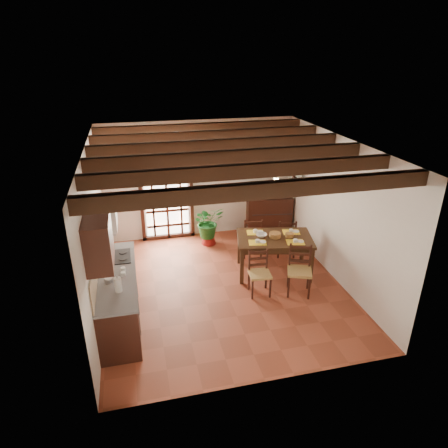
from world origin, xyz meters
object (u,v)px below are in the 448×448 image
object	(u,v)px
sideboard	(269,214)
chair_far_left	(252,243)
crt_tv	(270,189)
chair_near_left	(259,281)
chair_far_right	(285,244)
kitchen_counter	(118,296)
pendant_lamp	(276,174)
chair_near_right	(299,279)
potted_plant	(208,222)
dining_table	(274,242)

from	to	relation	value
sideboard	chair_far_left	bearing A→B (deg)	-115.53
sideboard	crt_tv	bearing A→B (deg)	-80.86
chair_near_left	chair_far_left	size ratio (longest dim) A/B	0.92
chair_far_right	chair_near_left	bearing A→B (deg)	63.82
kitchen_counter	sideboard	xyz separation A→B (m)	(3.64, 2.83, -0.01)
kitchen_counter	crt_tv	bearing A→B (deg)	37.72
pendant_lamp	sideboard	bearing A→B (deg)	72.68
kitchen_counter	chair_far_left	size ratio (longest dim) A/B	2.44
chair_far_right	chair_near_right	bearing A→B (deg)	89.97
pendant_lamp	chair_far_right	bearing A→B (deg)	47.27
kitchen_counter	crt_tv	distance (m)	4.65
kitchen_counter	chair_far_left	bearing A→B (deg)	30.68
chair_near_left	chair_near_right	distance (m)	0.74
chair_far_right	sideboard	bearing A→B (deg)	-80.45
kitchen_counter	chair_near_left	xyz separation A→B (m)	(2.55, 0.22, -0.21)
potted_plant	dining_table	bearing A→B (deg)	-57.18
chair_far_right	pendant_lamp	distance (m)	1.96
chair_near_left	crt_tv	bearing A→B (deg)	71.90
chair_near_left	crt_tv	size ratio (longest dim) A/B	2.04
chair_far_right	pendant_lamp	world-z (taller)	pendant_lamp
chair_near_right	crt_tv	size ratio (longest dim) A/B	2.27
chair_far_left	crt_tv	xyz separation A→B (m)	(0.78, 1.12, 0.83)
chair_near_left	sideboard	xyz separation A→B (m)	(1.10, 2.60, 0.20)
chair_far_left	pendant_lamp	world-z (taller)	pendant_lamp
chair_near_left	chair_far_right	world-z (taller)	chair_far_right
chair_far_left	potted_plant	xyz separation A→B (m)	(-0.83, 0.79, 0.28)
pendant_lamp	chair_far_left	bearing A→B (deg)	105.79
potted_plant	crt_tv	bearing A→B (deg)	11.64
chair_near_right	pendant_lamp	world-z (taller)	pendant_lamp
chair_far_left	crt_tv	distance (m)	1.59
sideboard	pendant_lamp	xyz separation A→B (m)	(-0.57, -1.84, 1.61)
potted_plant	chair_far_right	bearing A→B (deg)	-31.18
chair_far_right	dining_table	bearing A→B (deg)	63.86
chair_far_right	sideboard	distance (m)	1.29
dining_table	potted_plant	xyz separation A→B (m)	(-1.03, 1.60, -0.13)
sideboard	crt_tv	size ratio (longest dim) A/B	2.62
chair_near_right	potted_plant	world-z (taller)	potted_plant
crt_tv	chair_near_right	bearing A→B (deg)	-90.62
chair_far_left	sideboard	world-z (taller)	sideboard
chair_near_left	potted_plant	size ratio (longest dim) A/B	0.43
chair_far_right	chair_far_left	bearing A→B (deg)	-0.07
kitchen_counter	potted_plant	world-z (taller)	potted_plant
crt_tv	pendant_lamp	size ratio (longest dim) A/B	0.49
chair_far_right	pendant_lamp	size ratio (longest dim) A/B	1.04
dining_table	chair_far_right	xyz separation A→B (m)	(0.52, 0.66, -0.42)
chair_far_right	crt_tv	xyz separation A→B (m)	(0.05, 1.27, 0.84)
chair_far_left	chair_far_right	size ratio (longest dim) A/B	1.05
chair_near_right	chair_far_right	bearing A→B (deg)	99.24
dining_table	potted_plant	bearing A→B (deg)	134.91
crt_tv	pendant_lamp	world-z (taller)	pendant_lamp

